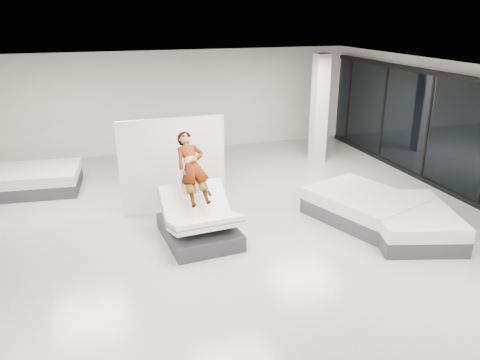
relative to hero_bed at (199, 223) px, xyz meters
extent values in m
plane|color=#BAB8AF|center=(0.65, -0.46, -0.35)|extent=(14.00, 14.00, 0.00)
plane|color=#252528|center=(0.65, -0.46, 2.85)|extent=(14.00, 14.00, 0.00)
cube|color=beige|center=(0.65, 6.54, 1.25)|extent=(12.00, 0.04, 3.20)
cube|color=#343438|center=(0.00, 0.02, -0.20)|extent=(1.46, 1.87, 0.31)
cube|color=white|center=(-0.02, 0.29, 0.33)|extent=(1.38, 0.89, 0.73)
cube|color=slate|center=(-0.02, 0.29, 0.33)|extent=(1.40, 0.79, 0.62)
cube|color=white|center=(0.03, -0.38, 0.17)|extent=(1.39, 1.00, 0.42)
cube|color=slate|center=(0.03, -0.38, 0.17)|extent=(1.41, 0.98, 0.27)
cube|color=white|center=(-0.03, 0.38, 0.62)|extent=(0.51, 0.38, 0.33)
imported|color=slate|center=(-0.02, 0.32, 0.79)|extent=(0.68, 1.51, 1.27)
cube|color=black|center=(0.22, -0.01, 0.62)|extent=(0.06, 0.15, 0.08)
cube|color=silver|center=(-0.19, 1.63, 0.73)|extent=(2.37, 0.12, 2.15)
cube|color=#343438|center=(3.64, -0.16, -0.19)|extent=(2.27, 2.62, 0.33)
cube|color=white|center=(3.64, -0.16, 0.12)|extent=(2.27, 2.62, 0.27)
cube|color=#343438|center=(4.14, -1.12, -0.19)|extent=(2.13, 2.49, 0.32)
cube|color=white|center=(4.14, -1.12, 0.10)|extent=(2.13, 2.49, 0.26)
cube|color=#343438|center=(-3.33, 3.93, -0.19)|extent=(2.27, 1.79, 0.32)
cube|color=white|center=(-3.33, 3.93, 0.10)|extent=(2.27, 1.79, 0.26)
cube|color=silver|center=(4.65, 4.04, 1.25)|extent=(0.40, 0.40, 3.20)
cube|color=black|center=(6.55, -0.46, -0.29)|extent=(0.12, 13.40, 0.12)
cube|color=black|center=(6.55, 1.54, 1.10)|extent=(0.09, 0.08, 2.80)
cube|color=black|center=(6.55, 3.54, 1.10)|extent=(0.09, 0.08, 2.80)
cube|color=black|center=(6.55, 5.54, 1.10)|extent=(0.09, 0.08, 2.80)
camera|label=1|loc=(-1.85, -8.30, 3.98)|focal=35.00mm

